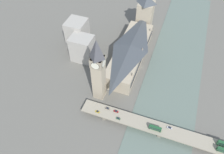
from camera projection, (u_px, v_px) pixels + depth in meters
The scene contains 16 objects.
ground_plane at pixel (142, 68), 251.82m from camera, with size 600.00×600.00×0.00m, color #605E56.
river_water at pixel (173, 76), 243.75m from camera, with size 59.37×360.00×0.30m, color slate.
parliament_hall at pixel (130, 52), 251.96m from camera, with size 29.81×102.69×23.26m.
clock_tower at pixel (98, 70), 197.22m from camera, with size 11.76×11.76×73.08m.
victoria_tower at pixel (145, 13), 282.83m from camera, with size 19.51×19.51×51.58m.
road_bridge at pixel (161, 129), 195.37m from camera, with size 150.74×13.61×6.01m.
double_decker_bus_lead at pixel (155, 128), 192.15m from camera, with size 11.29×2.51×4.71m.
double_decker_bus_mid at pixel (224, 150), 179.03m from camera, with size 10.40×2.60×4.61m.
double_decker_bus_rear at pixel (224, 144), 182.31m from camera, with size 11.05×2.59×5.02m.
car_northbound_lead at pixel (170, 128), 194.44m from camera, with size 4.74×1.76×1.34m.
car_northbound_mid at pixel (118, 118), 200.61m from camera, with size 3.83×1.78×1.44m.
car_northbound_tail at pixel (98, 112), 205.44m from camera, with size 3.99×1.75×1.29m.
car_southbound_lead at pixel (116, 111), 205.64m from camera, with size 4.58×1.77×1.42m.
car_southbound_mid at pixel (108, 108), 207.73m from camera, with size 4.50×1.79×1.40m.
city_block_west at pixel (77, 34), 264.91m from camera, with size 22.51×23.81×35.28m.
city_block_center at pixel (82, 48), 250.41m from camera, with size 25.01×19.95×31.24m.
Camera 1 is at (-26.08, 174.57, 183.28)m, focal length 35.00 mm.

